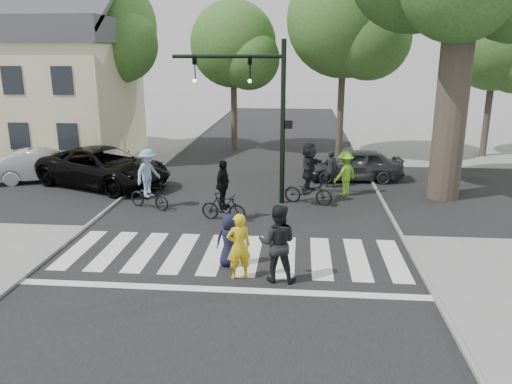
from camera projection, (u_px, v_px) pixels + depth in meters
ground at (227, 269)px, 13.18m from camera, size 120.00×120.00×0.00m
road_stem at (247, 211)px, 17.97m from camera, size 10.00×70.00×0.01m
road_cross at (255, 190)px, 20.85m from camera, size 70.00×10.00×0.01m
curb_left at (111, 207)px, 18.39m from camera, size 0.10×70.00×0.10m
curb_right at (390, 214)px, 17.53m from camera, size 0.10×70.00×0.10m
crosswalk at (231, 259)px, 13.81m from camera, size 10.00×3.85×0.01m
traffic_signal at (260, 99)px, 18.05m from camera, size 4.45×0.29×6.00m
bg_tree_0 at (25, 42)px, 28.05m from camera, size 5.46×5.20×8.97m
bg_tree_1 at (107, 31)px, 26.99m from camera, size 6.09×5.80×9.80m
bg_tree_2 at (237, 48)px, 27.72m from camera, size 5.04×4.80×8.40m
bg_tree_3 at (351, 24)px, 25.60m from camera, size 6.30×6.00×10.20m
bg_tree_4 at (501, 51)px, 26.10m from camera, size 4.83×4.60×8.15m
house at (50, 86)px, 26.55m from camera, size 8.40×8.10×8.82m
pedestrian_woman at (239, 246)px, 12.44m from camera, size 0.73×0.61×1.72m
pedestrian_child at (229, 240)px, 13.22m from camera, size 0.74×0.52×1.43m
pedestrian_adult at (278, 243)px, 12.27m from camera, size 1.00×0.80×1.99m
cyclist_left at (149, 183)px, 18.08m from camera, size 1.85×1.30×2.22m
cyclist_mid at (223, 196)px, 16.79m from camera, size 1.66×1.04×2.10m
cyclist_right at (309, 177)px, 18.61m from camera, size 1.97×1.82×2.36m
car_suv at (104, 167)px, 21.22m from camera, size 6.58×4.90×1.66m
car_silver at (44, 165)px, 22.17m from camera, size 4.58×3.08×1.43m
car_grey at (355, 165)px, 22.25m from camera, size 4.30×1.96×1.43m
bystander_hivis at (345, 173)px, 19.85m from camera, size 1.28×1.27×1.78m
bystander_dark at (331, 169)px, 21.03m from camera, size 0.66×0.51×1.60m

